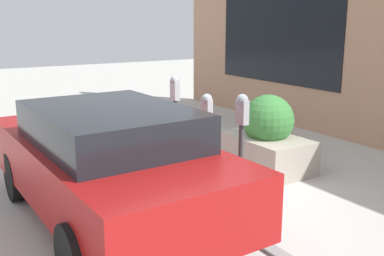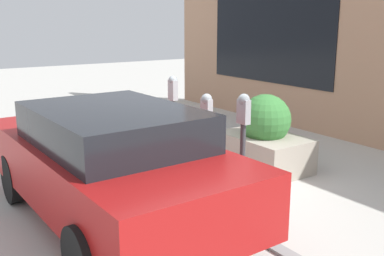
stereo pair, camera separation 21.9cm
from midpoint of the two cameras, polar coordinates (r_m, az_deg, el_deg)
The scene contains 7 objects.
ground_plane at distance 6.55m, azimuth 0.30°, elevation -8.45°, with size 40.00×40.00×0.00m, color beige.
curb_strip at distance 6.50m, azimuth -0.30°, elevation -8.42°, with size 13.50×0.16×0.04m.
parking_meter_nearest at distance 5.72m, azimuth 7.40°, elevation -0.67°, with size 0.18×0.15×1.56m.
parking_meter_second at distance 6.36m, azimuth 2.85°, elevation 0.23°, with size 0.18×0.15×1.46m.
parking_meter_middle at distance 7.10m, azimuth -1.29°, elevation 2.76°, with size 0.16×0.14×1.61m.
planter_box at distance 7.59m, azimuth 10.37°, elevation -1.41°, with size 1.47×0.98×1.27m.
parked_car_front at distance 5.56m, azimuth -9.58°, elevation -4.09°, with size 4.25×1.92×1.47m.
Camera 1 is at (-5.18, 3.18, 2.44)m, focal length 42.00 mm.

